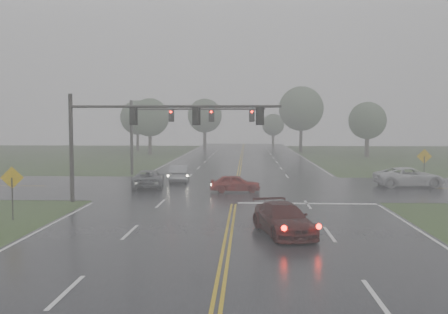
{
  "coord_description": "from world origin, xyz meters",
  "views": [
    {
      "loc": [
        0.81,
        -16.14,
        5.01
      ],
      "look_at": [
        -0.68,
        16.0,
        2.76
      ],
      "focal_mm": 40.0,
      "sensor_mm": 36.0,
      "label": 1
    }
  ],
  "objects_px": {
    "sedan_silver": "(179,182)",
    "pickup_white": "(409,187)",
    "sedan_maroon": "(283,235)",
    "signal_gantry_near": "(136,126)",
    "signal_gantry_far": "(173,122)",
    "sedan_red": "(235,192)",
    "car_grey": "(148,187)"
  },
  "relations": [
    {
      "from": "sedan_maroon",
      "to": "sedan_silver",
      "type": "bearing_deg",
      "value": 95.64
    },
    {
      "from": "sedan_silver",
      "to": "sedan_red",
      "type": "bearing_deg",
      "value": 124.71
    },
    {
      "from": "sedan_maroon",
      "to": "sedan_red",
      "type": "bearing_deg",
      "value": 85.52
    },
    {
      "from": "sedan_maroon",
      "to": "signal_gantry_near",
      "type": "bearing_deg",
      "value": 119.67
    },
    {
      "from": "sedan_silver",
      "to": "car_grey",
      "type": "distance_m",
      "value": 4.34
    },
    {
      "from": "sedan_silver",
      "to": "pickup_white",
      "type": "bearing_deg",
      "value": 168.4
    },
    {
      "from": "sedan_maroon",
      "to": "sedan_silver",
      "type": "relative_size",
      "value": 1.1
    },
    {
      "from": "sedan_silver",
      "to": "signal_gantry_near",
      "type": "bearing_deg",
      "value": 80.13
    },
    {
      "from": "sedan_silver",
      "to": "signal_gantry_near",
      "type": "distance_m",
      "value": 12.03
    },
    {
      "from": "sedan_red",
      "to": "pickup_white",
      "type": "xyz_separation_m",
      "value": [
        13.48,
        3.6,
        0.0
      ]
    },
    {
      "from": "sedan_red",
      "to": "pickup_white",
      "type": "relative_size",
      "value": 0.68
    },
    {
      "from": "sedan_maroon",
      "to": "signal_gantry_far",
      "type": "relative_size",
      "value": 0.37
    },
    {
      "from": "car_grey",
      "to": "sedan_silver",
      "type": "bearing_deg",
      "value": -122.99
    },
    {
      "from": "signal_gantry_near",
      "to": "sedan_red",
      "type": "bearing_deg",
      "value": 38.86
    },
    {
      "from": "sedan_silver",
      "to": "pickup_white",
      "type": "relative_size",
      "value": 0.8
    },
    {
      "from": "sedan_silver",
      "to": "car_grey",
      "type": "height_order",
      "value": "sedan_silver"
    },
    {
      "from": "signal_gantry_near",
      "to": "car_grey",
      "type": "bearing_deg",
      "value": 95.66
    },
    {
      "from": "sedan_red",
      "to": "pickup_white",
      "type": "bearing_deg",
      "value": -79.13
    },
    {
      "from": "sedan_silver",
      "to": "signal_gantry_far",
      "type": "bearing_deg",
      "value": -79.89
    },
    {
      "from": "pickup_white",
      "to": "sedan_silver",
      "type": "bearing_deg",
      "value": 78.11
    },
    {
      "from": "sedan_red",
      "to": "sedan_silver",
      "type": "relative_size",
      "value": 0.85
    },
    {
      "from": "sedan_red",
      "to": "car_grey",
      "type": "relative_size",
      "value": 0.75
    },
    {
      "from": "car_grey",
      "to": "pickup_white",
      "type": "height_order",
      "value": "pickup_white"
    },
    {
      "from": "sedan_silver",
      "to": "signal_gantry_far",
      "type": "relative_size",
      "value": 0.33
    },
    {
      "from": "car_grey",
      "to": "signal_gantry_far",
      "type": "relative_size",
      "value": 0.38
    },
    {
      "from": "car_grey",
      "to": "pickup_white",
      "type": "distance_m",
      "value": 20.25
    },
    {
      "from": "pickup_white",
      "to": "signal_gantry_near",
      "type": "distance_m",
      "value": 21.79
    },
    {
      "from": "sedan_red",
      "to": "car_grey",
      "type": "height_order",
      "value": "car_grey"
    },
    {
      "from": "sedan_red",
      "to": "signal_gantry_far",
      "type": "bearing_deg",
      "value": 24.29
    },
    {
      "from": "pickup_white",
      "to": "car_grey",
      "type": "bearing_deg",
      "value": 89.89
    },
    {
      "from": "signal_gantry_near",
      "to": "signal_gantry_far",
      "type": "distance_m",
      "value": 16.31
    },
    {
      "from": "sedan_silver",
      "to": "car_grey",
      "type": "bearing_deg",
      "value": 60.73
    }
  ]
}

